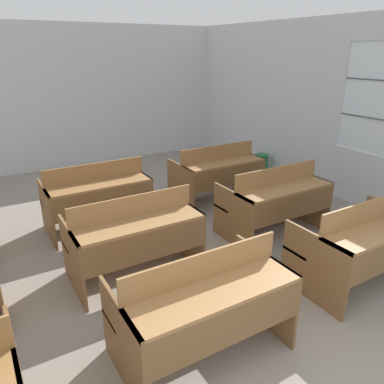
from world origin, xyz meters
name	(u,v)px	position (x,y,z in m)	size (l,w,h in m)	color
wall_back	(50,99)	(0.00, 7.28, 1.39)	(7.26, 0.06, 2.79)	silver
wall_right_with_window	(323,110)	(3.60, 3.72, 1.37)	(0.06, 7.25, 2.79)	silver
bench_front_center	(203,304)	(-0.14, 1.47, 0.48)	(1.32, 0.80, 0.92)	brown
bench_front_right	(363,241)	(1.78, 1.48, 0.48)	(1.32, 0.80, 0.92)	brown
bench_second_center	(135,235)	(-0.16, 2.79, 0.48)	(1.32, 0.80, 0.92)	brown
bench_second_right	(275,200)	(1.79, 2.78, 0.48)	(1.32, 0.80, 0.92)	brown
bench_third_center	(97,195)	(-0.14, 4.11, 0.48)	(1.32, 0.80, 0.92)	brown
bench_third_right	(218,173)	(1.79, 4.10, 0.48)	(1.32, 0.80, 0.92)	brown
wastepaper_bin	(261,164)	(3.34, 4.84, 0.20)	(0.25, 0.25, 0.39)	#1E6B33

